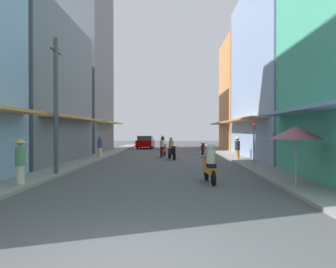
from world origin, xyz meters
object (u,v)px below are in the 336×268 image
object	(u,v)px
motorbike_red	(163,148)
motorbike_maroon	(203,148)
motorbike_orange	(210,165)
pedestrian_foreground	(20,160)
pedestrian_far	(237,147)
vendor_umbrella	(296,133)
motorbike_blue	(162,144)
pedestrian_midway	(100,147)
street_sign_no_entry	(254,137)
utility_pole	(56,105)
parked_car	(145,142)
motorbike_black	(172,149)

from	to	relation	value
motorbike_red	motorbike_maroon	xyz separation A→B (m)	(3.34, 2.62, -0.20)
motorbike_orange	pedestrian_foreground	xyz separation A→B (m)	(-6.90, -1.10, 0.29)
pedestrian_far	vendor_umbrella	xyz separation A→B (m)	(-0.03, -10.76, 1.03)
motorbike_blue	pedestrian_far	distance (m)	11.89
pedestrian_midway	pedestrian_foreground	distance (m)	12.35
pedestrian_far	street_sign_no_entry	xyz separation A→B (m)	(-0.41, -6.28, 0.78)
utility_pole	motorbike_blue	bearing A→B (deg)	77.35
vendor_umbrella	street_sign_no_entry	xyz separation A→B (m)	(-0.38, 4.48, -0.25)
motorbike_orange	street_sign_no_entry	world-z (taller)	street_sign_no_entry
utility_pole	parked_car	bearing A→B (deg)	84.92
motorbike_red	pedestrian_far	bearing A→B (deg)	-32.41
pedestrian_foreground	utility_pole	size ratio (longest dim) A/B	0.28
pedestrian_far	vendor_umbrella	bearing A→B (deg)	-90.17
motorbike_red	pedestrian_midway	size ratio (longest dim) A/B	1.09
pedestrian_midway	pedestrian_far	size ratio (longest dim) A/B	1.00
motorbike_red	pedestrian_far	size ratio (longest dim) A/B	1.09
parked_car	utility_pole	distance (m)	22.82
vendor_umbrella	pedestrian_midway	bearing A→B (deg)	127.89
motorbike_orange	motorbike_maroon	world-z (taller)	motorbike_orange
motorbike_orange	pedestrian_far	size ratio (longest dim) A/B	1.09
motorbike_orange	pedestrian_far	world-z (taller)	pedestrian_far
motorbike_maroon	parked_car	bearing A→B (deg)	122.47
motorbike_red	vendor_umbrella	distance (m)	14.99
motorbike_maroon	pedestrian_foreground	size ratio (longest dim) A/B	1.02
pedestrian_foreground	street_sign_no_entry	bearing A→B (deg)	24.85
motorbike_black	vendor_umbrella	size ratio (longest dim) A/B	0.81
pedestrian_foreground	pedestrian_midway	bearing A→B (deg)	89.78
motorbike_red	pedestrian_foreground	size ratio (longest dim) A/B	1.02
motorbike_blue	motorbike_red	bearing A→B (deg)	-87.46
motorbike_red	utility_pole	world-z (taller)	utility_pole
motorbike_maroon	utility_pole	bearing A→B (deg)	-119.73
motorbike_blue	street_sign_no_entry	bearing A→B (deg)	-73.23
parked_car	motorbike_red	bearing A→B (deg)	-78.32
motorbike_blue	motorbike_black	world-z (taller)	same
motorbike_blue	pedestrian_foreground	xyz separation A→B (m)	(-4.31, -21.18, 0.29)
motorbike_maroon	vendor_umbrella	size ratio (longest dim) A/B	0.82
parked_car	utility_pole	world-z (taller)	utility_pole
pedestrian_foreground	street_sign_no_entry	world-z (taller)	street_sign_no_entry
motorbike_black	utility_pole	world-z (taller)	utility_pole
pedestrian_far	street_sign_no_entry	bearing A→B (deg)	-93.75
motorbike_blue	utility_pole	xyz separation A→B (m)	(-4.09, -18.23, 2.46)
motorbike_blue	pedestrian_far	world-z (taller)	pedestrian_far
motorbike_blue	street_sign_no_entry	size ratio (longest dim) A/B	0.67
pedestrian_midway	utility_pole	world-z (taller)	utility_pole
street_sign_no_entry	pedestrian_far	bearing A→B (deg)	86.25
motorbike_black	pedestrian_far	distance (m)	4.55
motorbike_red	pedestrian_far	distance (m)	6.12
motorbike_blue	pedestrian_midway	world-z (taller)	pedestrian_midway
motorbike_black	utility_pole	xyz separation A→B (m)	(-5.12, -8.54, 2.46)
pedestrian_foreground	pedestrian_far	distance (m)	14.45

